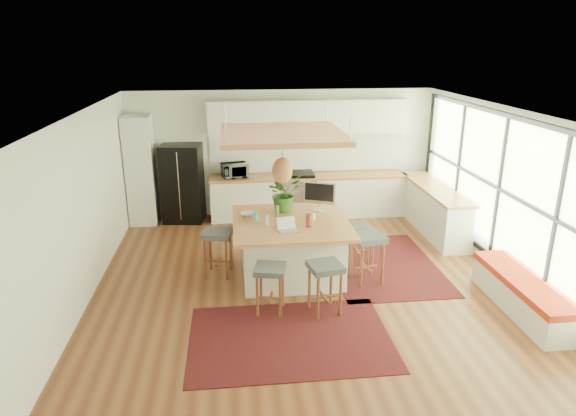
{
  "coord_description": "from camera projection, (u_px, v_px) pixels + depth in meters",
  "views": [
    {
      "loc": [
        -1.07,
        -7.16,
        3.68
      ],
      "look_at": [
        -0.2,
        0.5,
        1.1
      ],
      "focal_mm": 31.4,
      "sensor_mm": 36.0,
      "label": 1
    }
  ],
  "objects": [
    {
      "name": "floor",
      "position": [
        304.0,
        283.0,
        8.03
      ],
      "size": [
        7.0,
        7.0,
        0.0
      ],
      "primitive_type": "plane",
      "color": "brown",
      "rests_on": "ground"
    },
    {
      "name": "ceiling",
      "position": [
        306.0,
        112.0,
        7.18
      ],
      "size": [
        7.0,
        7.0,
        0.0
      ],
      "primitive_type": "plane",
      "rotation": [
        3.14,
        0.0,
        0.0
      ],
      "color": "white",
      "rests_on": "ground"
    },
    {
      "name": "wall_back",
      "position": [
        282.0,
        153.0,
        10.9
      ],
      "size": [
        6.5,
        0.0,
        6.5
      ],
      "primitive_type": "plane",
      "rotation": [
        1.57,
        0.0,
        0.0
      ],
      "color": "white",
      "rests_on": "ground"
    },
    {
      "name": "wall_front",
      "position": [
        364.0,
        327.0,
        4.31
      ],
      "size": [
        6.5,
        0.0,
        6.5
      ],
      "primitive_type": "plane",
      "rotation": [
        -1.57,
        0.0,
        0.0
      ],
      "color": "white",
      "rests_on": "ground"
    },
    {
      "name": "wall_left",
      "position": [
        82.0,
        210.0,
        7.26
      ],
      "size": [
        0.0,
        7.0,
        7.0
      ],
      "primitive_type": "plane",
      "rotation": [
        1.57,
        0.0,
        1.57
      ],
      "color": "white",
      "rests_on": "ground"
    },
    {
      "name": "wall_right",
      "position": [
        508.0,
        195.0,
        7.95
      ],
      "size": [
        0.0,
        7.0,
        7.0
      ],
      "primitive_type": "plane",
      "rotation": [
        1.57,
        0.0,
        -1.57
      ],
      "color": "white",
      "rests_on": "ground"
    },
    {
      "name": "window_wall",
      "position": [
        507.0,
        192.0,
        7.93
      ],
      "size": [
        0.1,
        6.2,
        2.6
      ],
      "primitive_type": null,
      "color": "black",
      "rests_on": "wall_right"
    },
    {
      "name": "pantry",
      "position": [
        141.0,
        171.0,
        10.36
      ],
      "size": [
        0.55,
        0.6,
        2.25
      ],
      "primitive_type": "cube",
      "color": "white",
      "rests_on": "floor"
    },
    {
      "name": "back_counter_base",
      "position": [
        308.0,
        197.0,
        10.95
      ],
      "size": [
        4.2,
        0.6,
        0.88
      ],
      "primitive_type": "cube",
      "color": "white",
      "rests_on": "floor"
    },
    {
      "name": "back_counter_top",
      "position": [
        309.0,
        176.0,
        10.8
      ],
      "size": [
        4.24,
        0.64,
        0.05
      ],
      "primitive_type": "cube",
      "color": "#AC693D",
      "rests_on": "back_counter_base"
    },
    {
      "name": "backsplash",
      "position": [
        307.0,
        153.0,
        10.94
      ],
      "size": [
        4.2,
        0.02,
        0.8
      ],
      "primitive_type": "cube",
      "color": "white",
      "rests_on": "wall_back"
    },
    {
      "name": "upper_cabinets",
      "position": [
        308.0,
        117.0,
        10.54
      ],
      "size": [
        4.2,
        0.34,
        0.7
      ],
      "primitive_type": "cube",
      "color": "white",
      "rests_on": "wall_back"
    },
    {
      "name": "range",
      "position": [
        297.0,
        194.0,
        10.9
      ],
      "size": [
        0.76,
        0.62,
        1.0
      ],
      "primitive_type": null,
      "color": "#A5A5AA",
      "rests_on": "floor"
    },
    {
      "name": "right_counter_base",
      "position": [
        434.0,
        210.0,
        10.09
      ],
      "size": [
        0.6,
        2.5,
        0.88
      ],
      "primitive_type": "cube",
      "color": "white",
      "rests_on": "floor"
    },
    {
      "name": "right_counter_top",
      "position": [
        437.0,
        188.0,
        9.94
      ],
      "size": [
        0.64,
        2.54,
        0.05
      ],
      "primitive_type": "cube",
      "color": "#AC693D",
      "rests_on": "right_counter_base"
    },
    {
      "name": "window_bench",
      "position": [
        522.0,
        295.0,
        7.14
      ],
      "size": [
        0.52,
        2.0,
        0.5
      ],
      "primitive_type": null,
      "color": "white",
      "rests_on": "floor"
    },
    {
      "name": "ceiling_panel",
      "position": [
        282.0,
        152.0,
        7.73
      ],
      "size": [
        1.86,
        1.86,
        0.8
      ],
      "primitive_type": null,
      "color": "#AC693D",
      "rests_on": "ceiling"
    },
    {
      "name": "rug_near",
      "position": [
        290.0,
        338.0,
        6.53
      ],
      "size": [
        2.6,
        1.8,
        0.01
      ],
      "primitive_type": "cube",
      "color": "black",
      "rests_on": "floor"
    },
    {
      "name": "rug_right",
      "position": [
        382.0,
        265.0,
        8.67
      ],
      "size": [
        1.8,
        2.6,
        0.01
      ],
      "primitive_type": "cube",
      "color": "black",
      "rests_on": "floor"
    },
    {
      "name": "fridge",
      "position": [
        182.0,
        179.0,
        10.53
      ],
      "size": [
        0.89,
        0.74,
        1.64
      ],
      "primitive_type": null,
      "rotation": [
        0.0,
        0.0,
        -0.13
      ],
      "color": "black",
      "rests_on": "floor"
    },
    {
      "name": "island",
      "position": [
        291.0,
        248.0,
        8.21
      ],
      "size": [
        1.85,
        1.85,
        0.93
      ],
      "primitive_type": null,
      "color": "#AC693D",
      "rests_on": "floor"
    },
    {
      "name": "stool_near_left",
      "position": [
        270.0,
        289.0,
        7.07
      ],
      "size": [
        0.5,
        0.5,
        0.7
      ],
      "primitive_type": null,
      "rotation": [
        0.0,
        0.0,
        -0.22
      ],
      "color": "#3F4246",
      "rests_on": "floor"
    },
    {
      "name": "stool_near_right",
      "position": [
        325.0,
        289.0,
        7.06
      ],
      "size": [
        0.52,
        0.52,
        0.74
      ],
      "primitive_type": null,
      "rotation": [
        0.0,
        0.0,
        0.2
      ],
      "color": "#3F4246",
      "rests_on": "floor"
    },
    {
      "name": "stool_right_front",
      "position": [
        367.0,
        261.0,
        7.97
      ],
      "size": [
        0.55,
        0.55,
        0.8
      ],
      "primitive_type": null,
      "rotation": [
        0.0,
        0.0,
        1.76
      ],
      "color": "#3F4246",
      "rests_on": "floor"
    },
    {
      "name": "stool_right_back",
      "position": [
        357.0,
        243.0,
        8.68
      ],
      "size": [
        0.42,
        0.42,
        0.68
      ],
      "primitive_type": null,
      "rotation": [
        0.0,
        0.0,
        1.61
      ],
      "color": "#3F4246",
      "rests_on": "floor"
    },
    {
      "name": "stool_left_side",
      "position": [
        218.0,
        255.0,
        8.21
      ],
      "size": [
        0.54,
        0.54,
        0.77
      ],
      "primitive_type": null,
      "rotation": [
        0.0,
        0.0,
        -1.77
      ],
      "color": "#3F4246",
      "rests_on": "floor"
    },
    {
      "name": "laptop",
      "position": [
        288.0,
        224.0,
        7.57
      ],
      "size": [
        0.35,
        0.36,
        0.21
      ],
      "primitive_type": null,
      "rotation": [
        0.0,
        0.0,
        0.24
      ],
      "color": "#A5A5AA",
      "rests_on": "island"
    },
    {
      "name": "monitor",
      "position": [
        319.0,
        196.0,
        8.44
      ],
      "size": [
        0.58,
        0.39,
        0.51
      ],
      "primitive_type": null,
      "rotation": [
        0.0,
        0.0,
        -0.4
      ],
      "color": "#A5A5AA",
      "rests_on": "island"
    },
    {
      "name": "microwave",
      "position": [
        235.0,
        169.0,
        10.58
      ],
      "size": [
        0.58,
        0.4,
        0.36
      ],
      "primitive_type": "imported",
      "rotation": [
        0.0,
        0.0,
        0.21
      ],
      "color": "#A5A5AA",
      "rests_on": "back_counter_top"
    },
    {
      "name": "island_plant",
      "position": [
        284.0,
        197.0,
        8.45
      ],
      "size": [
        0.83,
        0.84,
        0.49
      ],
      "primitive_type": "imported",
      "rotation": [
        0.0,
        0.0,
        0.63
      ],
      "color": "#1E4C19",
      "rests_on": "island"
    },
    {
      "name": "island_bowl",
      "position": [
        248.0,
        214.0,
        8.26
      ],
      "size": [
        0.24,
        0.24,
        0.06
      ],
      "primitive_type": "imported",
      "rotation": [
        0.0,
        0.0,
        -0.02
      ],
      "color": "silver",
      "rests_on": "island"
    },
    {
      "name": "island_bottle_0",
      "position": [
        256.0,
        214.0,
        8.06
      ],
      "size": [
        0.07,
        0.07,
        0.19
      ],
      "primitive_type": "cylinder",
      "color": "#30A3C3",
      "rests_on": "island"
    },
    {
      "name": "island_bottle_1",
      "position": [
        266.0,
        219.0,
        7.84
      ],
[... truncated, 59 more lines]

